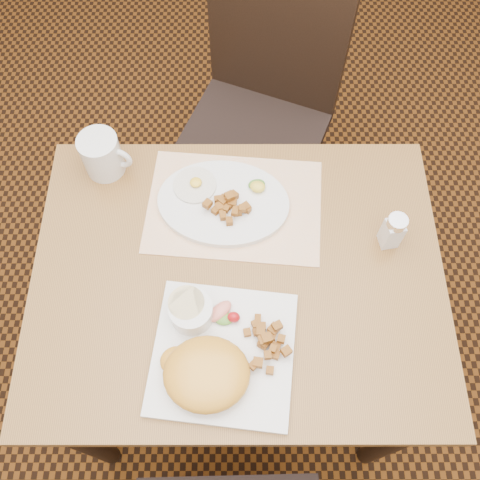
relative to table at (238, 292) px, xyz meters
name	(u,v)px	position (x,y,z in m)	size (l,w,h in m)	color
ground	(239,361)	(0.00, 0.00, -0.64)	(8.00, 8.00, 0.00)	black
table	(238,292)	(0.00, 0.00, 0.00)	(0.90, 0.70, 0.75)	brown
chair_far	(261,103)	(0.07, 0.67, -0.10)	(0.55, 0.56, 0.97)	black
placemat	(234,206)	(-0.01, 0.17, 0.11)	(0.40, 0.28, 0.00)	white
plate_square	(223,353)	(-0.03, -0.18, 0.12)	(0.28, 0.28, 0.02)	silver
plate_oval	(223,203)	(-0.03, 0.17, 0.12)	(0.30, 0.23, 0.02)	silver
hollandaise_mound	(206,374)	(-0.06, -0.23, 0.15)	(0.18, 0.15, 0.06)	gold
ramekin	(191,311)	(-0.10, -0.10, 0.15)	(0.09, 0.09, 0.05)	silver
garnish_sq	(224,314)	(-0.03, -0.10, 0.14)	(0.08, 0.06, 0.03)	#387223
fried_egg	(195,185)	(-0.10, 0.22, 0.13)	(0.10, 0.10, 0.02)	white
garnish_ov	(257,186)	(0.04, 0.21, 0.14)	(0.05, 0.05, 0.02)	#387223
salt_shaker	(393,231)	(0.33, 0.08, 0.16)	(0.05, 0.05, 0.10)	white
coffee_mug	(103,155)	(-0.32, 0.28, 0.16)	(0.12, 0.09, 0.11)	silver
home_fries_sq	(267,341)	(0.06, -0.16, 0.14)	(0.10, 0.12, 0.04)	#9A5A18
home_fries_ov	(229,205)	(-0.02, 0.16, 0.14)	(0.11, 0.09, 0.03)	#9A5A18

